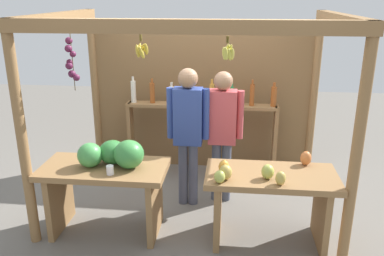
{
  "coord_description": "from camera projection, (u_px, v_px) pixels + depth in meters",
  "views": [
    {
      "loc": [
        0.45,
        -4.39,
        2.4
      ],
      "look_at": [
        0.0,
        -0.21,
        0.99
      ],
      "focal_mm": 37.71,
      "sensor_mm": 36.0,
      "label": 1
    }
  ],
  "objects": [
    {
      "name": "ground_plane",
      "position": [
        194.0,
        199.0,
        4.94
      ],
      "size": [
        12.0,
        12.0,
        0.0
      ],
      "primitive_type": "plane",
      "color": "slate",
      "rests_on": "ground"
    },
    {
      "name": "market_stall",
      "position": [
        197.0,
        87.0,
        4.97
      ],
      "size": [
        3.16,
        2.17,
        2.2
      ],
      "color": "olive",
      "rests_on": "ground"
    },
    {
      "name": "fruit_counter_left",
      "position": [
        108.0,
        173.0,
        4.09
      ],
      "size": [
        1.27,
        0.64,
        1.03
      ],
      "color": "olive",
      "rests_on": "ground"
    },
    {
      "name": "fruit_counter_right",
      "position": [
        269.0,
        191.0,
        3.95
      ],
      "size": [
        1.27,
        0.65,
        0.89
      ],
      "color": "olive",
      "rests_on": "ground"
    },
    {
      "name": "bottle_shelf_unit",
      "position": [
        202.0,
        118.0,
        5.41
      ],
      "size": [
        2.02,
        0.22,
        1.35
      ],
      "color": "olive",
      "rests_on": "ground"
    },
    {
      "name": "vendor_man",
      "position": [
        188.0,
        125.0,
        4.55
      ],
      "size": [
        0.48,
        0.22,
        1.63
      ],
      "rotation": [
        0.0,
        0.0,
        0.1
      ],
      "color": "#4B4F64",
      "rests_on": "ground"
    },
    {
      "name": "vendor_woman",
      "position": [
        222.0,
        126.0,
        4.65
      ],
      "size": [
        0.48,
        0.21,
        1.58
      ],
      "rotation": [
        0.0,
        0.0,
        -0.18
      ],
      "color": "#474C5B",
      "rests_on": "ground"
    }
  ]
}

